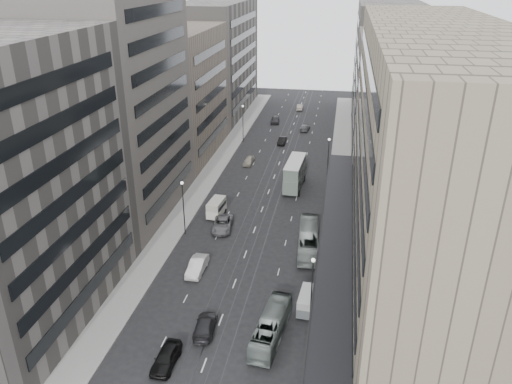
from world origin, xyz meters
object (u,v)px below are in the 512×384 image
Objects in this scene: sedan_0 at (166,357)px; sedan_1 at (197,266)px; bus_near at (271,326)px; pedestrian at (312,342)px; panel_van at (216,207)px; double_decker at (295,173)px; vw_microbus at (307,301)px; sedan_2 at (223,224)px; bus_far at (309,239)px.

sedan_1 is (-1.58, 16.26, 0.01)m from sedan_0.
bus_near is at bearing -43.16° from sedan_1.
panel_van is at bearing -91.91° from pedestrian.
bus_near is at bearing -84.22° from double_decker.
vw_microbus is 0.85× the size of sedan_1.
sedan_1 is at bearing -98.86° from sedan_2.
panel_van is at bearing -58.02° from bus_near.
sedan_0 is at bearing -15.56° from pedestrian.
bus_far reaches higher than sedan_0.
vw_microbus is at bearing -78.30° from double_decker.
bus_far is at bearing -22.19° from sedan_2.
panel_van reaches higher than sedan_2.
bus_far is 2.52× the size of vw_microbus.
sedan_1 reaches higher than sedan_2.
double_decker is at bearing -80.99° from bus_near.
sedan_2 is (-8.88, -17.07, -1.92)m from double_decker.
bus_far is 1.90× the size of sedan_2.
vw_microbus is at bearing 42.00° from sedan_0.
sedan_0 is at bearing -94.18° from sedan_2.
vw_microbus is 2.46× the size of pedestrian.
bus_far is 6.20× the size of pedestrian.
bus_far is 1.18× the size of double_decker.
double_decker is at bearing 72.53° from sedan_1.
sedan_2 is (1.92, -3.98, -0.68)m from panel_van.
double_decker is 1.83× the size of sedan_1.
bus_near is 4.53m from pedestrian.
panel_van is (-12.47, 26.26, 0.12)m from bus_near.
double_decker is at bearing 102.97° from vw_microbus.
vw_microbus is 16.79m from sedan_0.
sedan_0 is (-7.80, -45.03, -1.90)m from double_decker.
sedan_0 is (-12.82, -10.84, -0.45)m from vw_microbus.
double_decker is (-1.67, 39.35, 1.37)m from bus_near.
sedan_2 is at bearing -58.08° from bus_near.
bus_near is 2.21× the size of panel_van.
bus_near is at bearing -118.38° from vw_microbus.
bus_near is 0.88× the size of bus_far.
bus_near is 29.07m from panel_van.
vw_microbus is at bearing -57.32° from sedan_2.
vw_microbus reaches higher than sedan_0.
bus_far is at bearing -90.80° from bus_near.
double_decker reaches higher than sedan_0.
bus_far reaches higher than sedan_1.
bus_near is 1.04× the size of double_decker.
panel_van is at bearing -30.39° from bus_far.
bus_near reaches higher than sedan_1.
vw_microbus reaches higher than pedestrian.
bus_far is 27.05m from sedan_0.
panel_van is 2.47× the size of pedestrian.
bus_near reaches higher than sedan_2.
sedan_0 is 2.73× the size of pedestrian.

